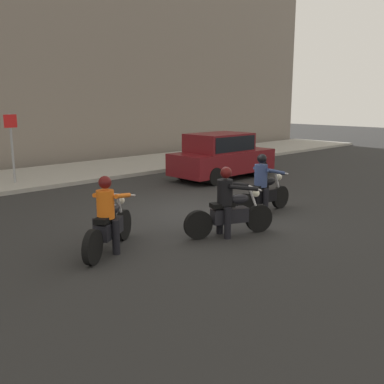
{
  "coord_description": "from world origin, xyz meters",
  "views": [
    {
      "loc": [
        -8.02,
        -7.98,
        2.94
      ],
      "look_at": [
        -1.28,
        -0.96,
        0.9
      ],
      "focal_mm": 41.24,
      "sensor_mm": 36.0,
      "label": 1
    }
  ],
  "objects_px": {
    "motorcycle_with_rider_black_leather": "(229,208)",
    "motorcycle_with_rider_orange_stripe": "(108,221)",
    "motorcycle_with_rider_denim_blue": "(263,189)",
    "parked_sedan_maroon": "(221,156)",
    "street_sign_post": "(12,141)"
  },
  "relations": [
    {
      "from": "motorcycle_with_rider_black_leather",
      "to": "street_sign_post",
      "type": "distance_m",
      "value": 9.01
    },
    {
      "from": "motorcycle_with_rider_orange_stripe",
      "to": "street_sign_post",
      "type": "height_order",
      "value": "street_sign_post"
    },
    {
      "from": "motorcycle_with_rider_orange_stripe",
      "to": "parked_sedan_maroon",
      "type": "relative_size",
      "value": 0.44
    },
    {
      "from": "motorcycle_with_rider_black_leather",
      "to": "motorcycle_with_rider_orange_stripe",
      "type": "distance_m",
      "value": 2.67
    },
    {
      "from": "motorcycle_with_rider_black_leather",
      "to": "motorcycle_with_rider_orange_stripe",
      "type": "height_order",
      "value": "motorcycle_with_rider_black_leather"
    },
    {
      "from": "motorcycle_with_rider_denim_blue",
      "to": "street_sign_post",
      "type": "relative_size",
      "value": 0.91
    },
    {
      "from": "motorcycle_with_rider_black_leather",
      "to": "motorcycle_with_rider_denim_blue",
      "type": "relative_size",
      "value": 0.94
    },
    {
      "from": "parked_sedan_maroon",
      "to": "street_sign_post",
      "type": "relative_size",
      "value": 1.8
    },
    {
      "from": "motorcycle_with_rider_orange_stripe",
      "to": "parked_sedan_maroon",
      "type": "height_order",
      "value": "parked_sedan_maroon"
    },
    {
      "from": "motorcycle_with_rider_orange_stripe",
      "to": "parked_sedan_maroon",
      "type": "bearing_deg",
      "value": 27.78
    },
    {
      "from": "motorcycle_with_rider_denim_blue",
      "to": "street_sign_post",
      "type": "bearing_deg",
      "value": 111.78
    },
    {
      "from": "motorcycle_with_rider_black_leather",
      "to": "motorcycle_with_rider_denim_blue",
      "type": "xyz_separation_m",
      "value": [
        2.16,
        0.72,
        0.01
      ]
    },
    {
      "from": "motorcycle_with_rider_denim_blue",
      "to": "parked_sedan_maroon",
      "type": "distance_m",
      "value": 5.27
    },
    {
      "from": "motorcycle_with_rider_black_leather",
      "to": "motorcycle_with_rider_denim_blue",
      "type": "height_order",
      "value": "motorcycle_with_rider_denim_blue"
    },
    {
      "from": "motorcycle_with_rider_black_leather",
      "to": "motorcycle_with_rider_denim_blue",
      "type": "distance_m",
      "value": 2.27
    }
  ]
}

